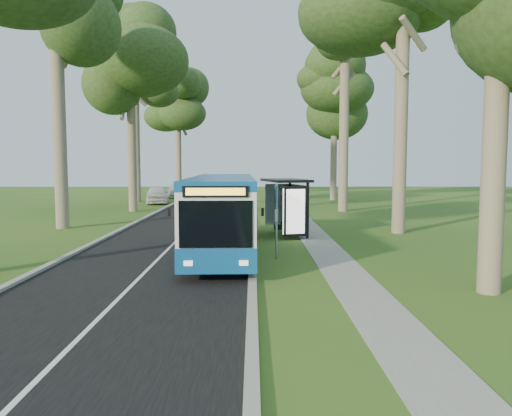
{
  "coord_description": "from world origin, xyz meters",
  "views": [
    {
      "loc": [
        0.02,
        -19.41,
        3.52
      ],
      "look_at": [
        0.15,
        2.49,
        1.6
      ],
      "focal_mm": 35.0,
      "sensor_mm": 36.0,
      "label": 1
    }
  ],
  "objects": [
    {
      "name": "tree_east_b",
      "position": [
        7.5,
        6.0,
        11.22
      ],
      "size": [
        5.2,
        5.2,
        15.14
      ],
      "color": "#7A6B56",
      "rests_on": "ground"
    },
    {
      "name": "tree_west_e",
      "position": [
        -8.5,
        38.0,
        10.05
      ],
      "size": [
        5.2,
        5.2,
        13.55
      ],
      "color": "#7A6B56",
      "rests_on": "ground"
    },
    {
      "name": "tree_west_d",
      "position": [
        -11.0,
        28.0,
        12.53
      ],
      "size": [
        5.2,
        5.2,
        16.94
      ],
      "color": "#7A6B56",
      "rests_on": "ground"
    },
    {
      "name": "ground",
      "position": [
        0.0,
        0.0,
        0.0
      ],
      "size": [
        120.0,
        120.0,
        0.0
      ],
      "primitive_type": "plane",
      "color": "#2E571B",
      "rests_on": "ground"
    },
    {
      "name": "footpath",
      "position": [
        3.0,
        10.0,
        0.01
      ],
      "size": [
        1.5,
        100.0,
        0.02
      ],
      "primitive_type": "cube",
      "color": "gray",
      "rests_on": "ground"
    },
    {
      "name": "litter_bin",
      "position": [
        1.43,
        7.5,
        0.55
      ],
      "size": [
        0.62,
        0.62,
        1.09
      ],
      "rotation": [
        0.0,
        0.0,
        -0.32
      ],
      "color": "black",
      "rests_on": "ground"
    },
    {
      "name": "bus_stop_sign",
      "position": [
        0.89,
        -0.95,
        1.73
      ],
      "size": [
        0.15,
        0.39,
        2.81
      ],
      "rotation": [
        0.0,
        0.0,
        -0.27
      ],
      "color": "gray",
      "rests_on": "ground"
    },
    {
      "name": "tree_west_c",
      "position": [
        -9.0,
        18.0,
        9.77
      ],
      "size": [
        5.2,
        5.2,
        13.17
      ],
      "color": "#7A6B56",
      "rests_on": "ground"
    },
    {
      "name": "tree_east_c",
      "position": [
        6.8,
        18.0,
        12.35
      ],
      "size": [
        5.2,
        5.2,
        16.69
      ],
      "color": "#7A6B56",
      "rests_on": "ground"
    },
    {
      "name": "bus_shelter",
      "position": [
        1.78,
        4.71,
        1.98
      ],
      "size": [
        2.48,
        3.58,
        2.8
      ],
      "rotation": [
        0.0,
        0.0,
        0.24
      ],
      "color": "black",
      "rests_on": "ground"
    },
    {
      "name": "road",
      "position": [
        -3.5,
        10.0,
        0.01
      ],
      "size": [
        7.0,
        100.0,
        0.02
      ],
      "primitive_type": "cube",
      "color": "black",
      "rests_on": "ground"
    },
    {
      "name": "car_white",
      "position": [
        -8.63,
        25.51,
        0.82
      ],
      "size": [
        2.82,
        5.11,
        1.64
      ],
      "primitive_type": "imported",
      "rotation": [
        0.0,
        0.0,
        0.19
      ],
      "color": "silver",
      "rests_on": "ground"
    },
    {
      "name": "bus",
      "position": [
        -1.2,
        0.53,
        1.57
      ],
      "size": [
        2.69,
        11.48,
        3.03
      ],
      "rotation": [
        0.0,
        0.0,
        0.03
      ],
      "color": "white",
      "rests_on": "ground"
    },
    {
      "name": "centre_line",
      "position": [
        -3.5,
        10.0,
        0.02
      ],
      "size": [
        0.12,
        100.0,
        0.0
      ],
      "primitive_type": "cube",
      "color": "white",
      "rests_on": "road"
    },
    {
      "name": "kerb_east",
      "position": [
        0.0,
        10.0,
        0.06
      ],
      "size": [
        0.25,
        100.0,
        0.12
      ],
      "primitive_type": "cube",
      "color": "#9E9B93",
      "rests_on": "ground"
    },
    {
      "name": "kerb_west",
      "position": [
        -7.0,
        10.0,
        0.06
      ],
      "size": [
        0.25,
        100.0,
        0.12
      ],
      "primitive_type": "cube",
      "color": "#9E9B93",
      "rests_on": "ground"
    },
    {
      "name": "tree_east_d",
      "position": [
        8.0,
        30.0,
        9.81
      ],
      "size": [
        5.2,
        5.2,
        13.23
      ],
      "color": "#7A6B56",
      "rests_on": "ground"
    },
    {
      "name": "car_silver",
      "position": [
        -7.92,
        33.14,
        0.7
      ],
      "size": [
        1.78,
        4.33,
        1.4
      ],
      "primitive_type": "imported",
      "rotation": [
        0.0,
        0.0,
        -0.07
      ],
      "color": "#96979D",
      "rests_on": "ground"
    }
  ]
}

